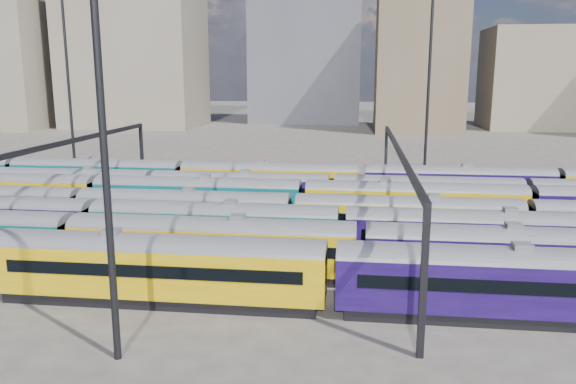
# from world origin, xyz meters

# --- Properties ---
(ground) EXTENTS (500.00, 500.00, 0.00)m
(ground) POSITION_xyz_m (0.00, 0.00, 0.00)
(ground) COLOR #47413C
(ground) RESTS_ON ground
(rake_0) EXTENTS (147.17, 3.07, 5.18)m
(rake_0) POSITION_xyz_m (15.84, -15.00, 2.72)
(rake_0) COLOR black
(rake_0) RESTS_ON ground
(rake_1) EXTENTS (143.02, 2.99, 5.03)m
(rake_1) POSITION_xyz_m (17.27, -10.00, 2.64)
(rake_1) COLOR black
(rake_1) RESTS_ON ground
(rake_2) EXTENTS (118.99, 2.90, 4.88)m
(rake_2) POSITION_xyz_m (-14.31, -5.00, 2.56)
(rake_2) COLOR black
(rake_2) RESTS_ON ground
(rake_3) EXTENTS (95.65, 2.80, 4.71)m
(rake_3) POSITION_xyz_m (10.89, 0.00, 2.47)
(rake_3) COLOR black
(rake_3) RESTS_ON ground
(rake_4) EXTENTS (142.96, 2.99, 5.03)m
(rake_4) POSITION_xyz_m (-8.57, 5.00, 2.64)
(rake_4) COLOR black
(rake_4) RESTS_ON ground
(rake_5) EXTENTS (133.19, 2.78, 4.67)m
(rake_5) POSITION_xyz_m (-5.45, 10.00, 2.45)
(rake_5) COLOR black
(rake_5) RESTS_ON ground
(rake_6) EXTENTS (122.75, 2.99, 5.04)m
(rake_6) POSITION_xyz_m (-13.32, 15.00, 2.65)
(rake_6) COLOR black
(rake_6) RESTS_ON ground
(gantry_1) EXTENTS (0.35, 40.35, 8.03)m
(gantry_1) POSITION_xyz_m (-20.00, 0.00, 6.79)
(gantry_1) COLOR black
(gantry_1) RESTS_ON ground
(gantry_2) EXTENTS (0.35, 40.35, 8.03)m
(gantry_2) POSITION_xyz_m (10.00, 0.00, 6.79)
(gantry_2) COLOR black
(gantry_2) RESTS_ON ground
(mast_1) EXTENTS (1.40, 0.50, 25.60)m
(mast_1) POSITION_xyz_m (-30.00, 22.00, 13.97)
(mast_1) COLOR black
(mast_1) RESTS_ON ground
(mast_2) EXTENTS (1.40, 0.50, 25.60)m
(mast_2) POSITION_xyz_m (-5.00, -22.00, 13.97)
(mast_2) COLOR black
(mast_2) RESTS_ON ground
(mast_3) EXTENTS (1.40, 0.50, 25.60)m
(mast_3) POSITION_xyz_m (15.00, 24.00, 13.97)
(mast_3) COLOR black
(mast_3) RESTS_ON ground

